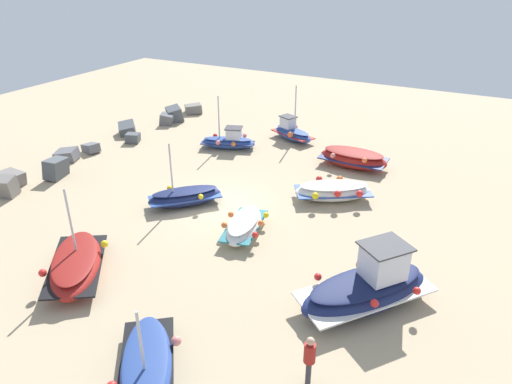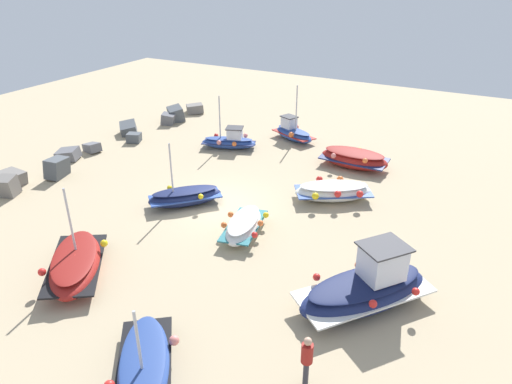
# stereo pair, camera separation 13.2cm
# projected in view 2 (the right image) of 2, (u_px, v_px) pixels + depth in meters

# --- Properties ---
(ground_plane) EXTENTS (54.27, 54.27, 0.00)m
(ground_plane) POSITION_uv_depth(u_px,v_px,m) (219.00, 204.00, 22.08)
(ground_plane) COLOR tan
(fishing_boat_0) EXTENTS (3.25, 1.95, 0.76)m
(fishing_boat_0) POSITION_uv_depth(u_px,v_px,m) (244.00, 225.00, 19.55)
(fishing_boat_0) COLOR white
(fishing_boat_0) RESTS_ON ground_plane
(fishing_boat_1) EXTENTS (2.09, 3.80, 1.07)m
(fishing_boat_1) POSITION_uv_depth(u_px,v_px,m) (354.00, 159.00, 25.80)
(fishing_boat_1) COLOR maroon
(fishing_boat_1) RESTS_ON ground_plane
(fishing_boat_2) EXTENTS (3.93, 3.45, 2.67)m
(fishing_boat_2) POSITION_uv_depth(u_px,v_px,m) (144.00, 366.00, 12.76)
(fishing_boat_2) COLOR #2D4C9E
(fishing_boat_2) RESTS_ON ground_plane
(fishing_boat_3) EXTENTS (2.28, 3.26, 3.58)m
(fishing_boat_3) POSITION_uv_depth(u_px,v_px,m) (293.00, 132.00, 29.77)
(fishing_boat_3) COLOR #2D4C9E
(fishing_boat_3) RESTS_ON ground_plane
(fishing_boat_4) EXTENTS (4.86, 4.33, 2.23)m
(fishing_boat_4) POSITION_uv_depth(u_px,v_px,m) (367.00, 288.00, 15.38)
(fishing_boat_4) COLOR navy
(fishing_boat_4) RESTS_ON ground_plane
(fishing_boat_5) EXTENTS (2.30, 3.52, 3.28)m
(fishing_boat_5) POSITION_uv_depth(u_px,v_px,m) (230.00, 141.00, 28.45)
(fishing_boat_5) COLOR #2D4C9E
(fishing_boat_5) RESTS_ON ground_plane
(fishing_boat_6) EXTENTS (3.24, 3.94, 0.90)m
(fishing_boat_6) POSITION_uv_depth(u_px,v_px,m) (333.00, 191.00, 22.34)
(fishing_boat_6) COLOR white
(fishing_boat_6) RESTS_ON ground_plane
(fishing_boat_7) EXTENTS (4.26, 3.87, 3.40)m
(fishing_boat_7) POSITION_uv_depth(u_px,v_px,m) (76.00, 264.00, 16.96)
(fishing_boat_7) COLOR maroon
(fishing_boat_7) RESTS_ON ground_plane
(fishing_boat_8) EXTENTS (3.33, 3.25, 3.16)m
(fishing_boat_8) POSITION_uv_depth(u_px,v_px,m) (185.00, 196.00, 21.85)
(fishing_boat_8) COLOR navy
(fishing_boat_8) RESTS_ON ground_plane
(person_walking) EXTENTS (0.32, 0.32, 1.68)m
(person_walking) POSITION_uv_depth(u_px,v_px,m) (307.00, 359.00, 12.28)
(person_walking) COLOR #2D2D38
(person_walking) RESTS_ON ground_plane
(breakwater_rocks) EXTENTS (24.77, 3.01, 1.34)m
(breakwater_rocks) POSITION_uv_depth(u_px,v_px,m) (56.00, 164.00, 25.34)
(breakwater_rocks) COLOR slate
(breakwater_rocks) RESTS_ON ground_plane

